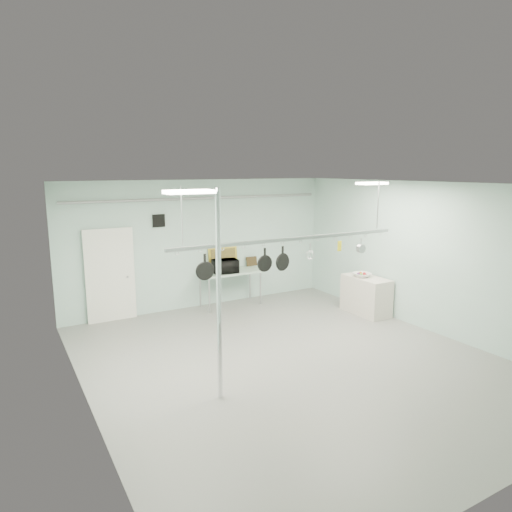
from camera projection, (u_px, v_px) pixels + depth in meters
floor at (290, 360)px, 8.36m from camera, size 8.00×8.00×0.00m
ceiling at (293, 185)px, 7.76m from camera, size 7.00×8.00×0.02m
back_wall at (202, 244)px, 11.46m from camera, size 7.00×0.02×3.20m
right_wall at (426, 257)px, 9.77m from camera, size 0.02×8.00×3.20m
door at (110, 276)px, 10.39m from camera, size 1.10×0.10×2.20m
wall_vent at (159, 221)px, 10.78m from camera, size 0.30×0.04×0.30m
conduit_pipe at (202, 198)px, 11.16m from camera, size 6.60×0.07×0.07m
chrome_pole at (219, 297)px, 6.72m from camera, size 0.08×0.08×3.20m
prep_table at (231, 274)px, 11.56m from camera, size 1.60×0.70×0.91m
side_cabinet at (366, 295)px, 11.01m from camera, size 0.60×1.20×0.90m
pot_rack at (292, 237)px, 8.29m from camera, size 4.80×0.06×1.00m
light_panel_left at (189, 192)px, 6.01m from camera, size 0.65×0.30×0.05m
light_panel_right at (372, 183)px, 9.45m from camera, size 0.65×0.30×0.05m
microwave at (225, 266)px, 11.35m from camera, size 0.66×0.49×0.34m
coffee_canister at (234, 269)px, 11.38m from camera, size 0.16×0.16×0.19m
painting_large at (223, 258)px, 11.72m from camera, size 0.79×0.18×0.58m
painting_small at (252, 261)px, 12.16m from camera, size 0.30×0.10×0.25m
fruit_bowl at (362, 275)px, 10.95m from camera, size 0.42×0.42×0.10m
skillet_left at (205, 266)px, 7.52m from camera, size 0.32×0.10×0.42m
skillet_mid at (265, 259)px, 8.08m from camera, size 0.30×0.07×0.41m
skillet_right at (283, 258)px, 8.27m from camera, size 0.33×0.13×0.45m
whisk at (310, 251)px, 8.56m from camera, size 0.17×0.17×0.29m
grater at (339, 246)px, 8.90m from camera, size 0.09×0.02×0.22m
saucepan at (361, 246)px, 9.18m from camera, size 0.20×0.14×0.31m
fruit_cluster at (362, 273)px, 10.94m from camera, size 0.24×0.24×0.09m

